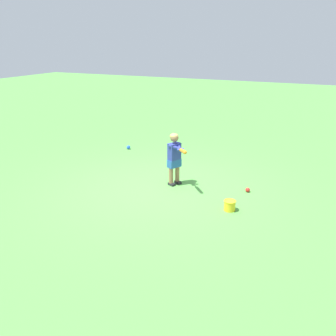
{
  "coord_description": "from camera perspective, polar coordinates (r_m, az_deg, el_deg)",
  "views": [
    {
      "loc": [
        -3.14,
        6.16,
        2.88
      ],
      "look_at": [
        -0.23,
        -0.07,
        0.45
      ],
      "focal_mm": 39.65,
      "sensor_mm": 36.0,
      "label": 1
    }
  ],
  "objects": [
    {
      "name": "ground_plane",
      "position": [
        7.49,
        -1.84,
        -3.16
      ],
      "size": [
        40.0,
        40.0,
        0.0
      ],
      "primitive_type": "plane",
      "color": "#519942"
    },
    {
      "name": "child_batter",
      "position": [
        7.46,
        1.07,
        2.07
      ],
      "size": [
        0.58,
        0.65,
        1.08
      ],
      "color": "#232328",
      "rests_on": "ground"
    },
    {
      "name": "play_ball_near_batter",
      "position": [
        7.47,
        12.14,
        -3.3
      ],
      "size": [
        0.09,
        0.09,
        0.09
      ],
      "primitive_type": "sphere",
      "color": "red",
      "rests_on": "ground"
    },
    {
      "name": "play_ball_far_left",
      "position": [
        10.17,
        -6.11,
        3.19
      ],
      "size": [
        0.1,
        0.1,
        0.1
      ],
      "primitive_type": "sphere",
      "color": "blue",
      "rests_on": "ground"
    },
    {
      "name": "toy_bucket",
      "position": [
        6.62,
        9.47,
        -5.66
      ],
      "size": [
        0.22,
        0.22,
        0.19
      ],
      "color": "yellow",
      "rests_on": "ground"
    }
  ]
}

